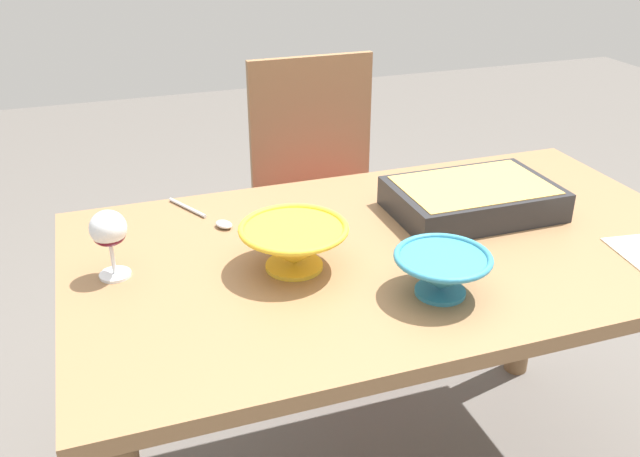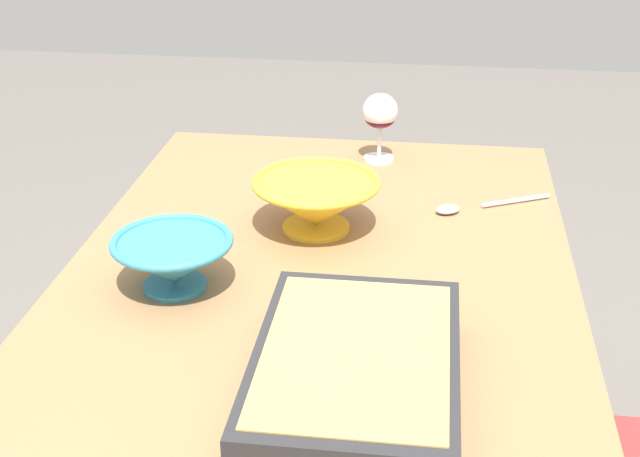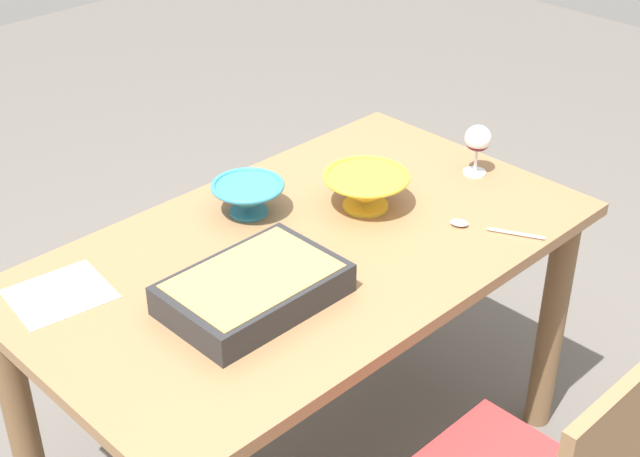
{
  "view_description": "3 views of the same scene",
  "coord_description": "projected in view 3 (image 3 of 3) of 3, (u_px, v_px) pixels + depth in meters",
  "views": [
    {
      "loc": [
        0.57,
        1.17,
        1.41
      ],
      "look_at": [
        0.19,
        0.06,
        0.82
      ],
      "focal_mm": 38.6,
      "sensor_mm": 36.0,
      "label": 1
    },
    {
      "loc": [
        -1.14,
        -0.16,
        1.39
      ],
      "look_at": [
        0.09,
        -0.0,
        0.8
      ],
      "focal_mm": 50.72,
      "sensor_mm": 36.0,
      "label": 2
    },
    {
      "loc": [
        -1.23,
        -1.31,
        1.87
      ],
      "look_at": [
        0.05,
        0.0,
        0.75
      ],
      "focal_mm": 51.2,
      "sensor_mm": 36.0,
      "label": 3
    }
  ],
  "objects": [
    {
      "name": "serving_spoon",
      "position": [
        477.0,
        226.0,
        2.19
      ],
      "size": [
        0.12,
        0.21,
        0.01
      ],
      "color": "silver",
      "rests_on": "dining_table"
    },
    {
      "name": "small_bowl",
      "position": [
        248.0,
        196.0,
        2.23
      ],
      "size": [
        0.18,
        0.18,
        0.08
      ],
      "color": "teal",
      "rests_on": "dining_table"
    },
    {
      "name": "wine_glass",
      "position": [
        478.0,
        141.0,
        2.39
      ],
      "size": [
        0.07,
        0.07,
        0.14
      ],
      "color": "white",
      "rests_on": "dining_table"
    },
    {
      "name": "napkin",
      "position": [
        60.0,
        294.0,
        1.96
      ],
      "size": [
        0.22,
        0.21,
        0.0
      ],
      "primitive_type": "cube",
      "rotation": [
        0.0,
        0.0,
        -0.13
      ],
      "color": "beige",
      "rests_on": "dining_table"
    },
    {
      "name": "mixing_bowl",
      "position": [
        366.0,
        189.0,
        2.26
      ],
      "size": [
        0.22,
        0.22,
        0.09
      ],
      "color": "yellow",
      "rests_on": "dining_table"
    },
    {
      "name": "casserole_dish",
      "position": [
        254.0,
        287.0,
        1.92
      ],
      "size": [
        0.37,
        0.25,
        0.07
      ],
      "color": "#262628",
      "rests_on": "dining_table"
    },
    {
      "name": "dining_table",
      "position": [
        305.0,
        289.0,
        2.19
      ],
      "size": [
        1.37,
        0.79,
        0.73
      ],
      "color": "olive",
      "rests_on": "ground_plane"
    }
  ]
}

